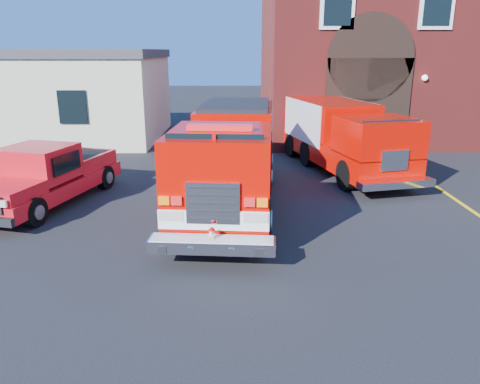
{
  "coord_description": "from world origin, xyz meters",
  "views": [
    {
      "loc": [
        -0.09,
        -11.05,
        4.29
      ],
      "look_at": [
        0.0,
        -1.2,
        1.3
      ],
      "focal_mm": 35.0,
      "sensor_mm": 36.0,
      "label": 1
    }
  ],
  "objects_px": {
    "fire_engine": "(231,156)",
    "pickup_truck": "(46,176)",
    "fire_station": "(412,51)",
    "side_building": "(59,94)",
    "secondary_truck": "(342,134)"
  },
  "relations": [
    {
      "from": "pickup_truck",
      "to": "fire_station",
      "type": "bearing_deg",
      "value": 39.44
    },
    {
      "from": "side_building",
      "to": "pickup_truck",
      "type": "xyz_separation_m",
      "value": [
        3.44,
        -10.98,
        -1.38
      ]
    },
    {
      "from": "fire_station",
      "to": "pickup_truck",
      "type": "distance_m",
      "value": 19.14
    },
    {
      "from": "fire_station",
      "to": "fire_engine",
      "type": "distance_m",
      "value": 15.35
    },
    {
      "from": "side_building",
      "to": "secondary_truck",
      "type": "height_order",
      "value": "side_building"
    },
    {
      "from": "pickup_truck",
      "to": "secondary_truck",
      "type": "xyz_separation_m",
      "value": [
        9.38,
        3.99,
        0.51
      ]
    },
    {
      "from": "fire_station",
      "to": "side_building",
      "type": "height_order",
      "value": "fire_station"
    },
    {
      "from": "fire_engine",
      "to": "pickup_truck",
      "type": "distance_m",
      "value": 5.35
    },
    {
      "from": "secondary_truck",
      "to": "side_building",
      "type": "bearing_deg",
      "value": 151.4
    },
    {
      "from": "fire_station",
      "to": "secondary_truck",
      "type": "xyz_separation_m",
      "value": [
        -5.17,
        -7.98,
        -2.92
      ]
    },
    {
      "from": "side_building",
      "to": "pickup_truck",
      "type": "bearing_deg",
      "value": -72.58
    },
    {
      "from": "pickup_truck",
      "to": "secondary_truck",
      "type": "distance_m",
      "value": 10.2
    },
    {
      "from": "fire_station",
      "to": "fire_engine",
      "type": "relative_size",
      "value": 1.7
    },
    {
      "from": "side_building",
      "to": "fire_engine",
      "type": "height_order",
      "value": "side_building"
    },
    {
      "from": "fire_engine",
      "to": "pickup_truck",
      "type": "xyz_separation_m",
      "value": [
        -5.32,
        -0.03,
        -0.58
      ]
    }
  ]
}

